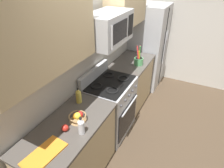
{
  "coord_description": "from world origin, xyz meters",
  "views": [
    {
      "loc": [
        -2.14,
        -0.5,
        2.38
      ],
      "look_at": [
        -0.18,
        0.49,
        1.03
      ],
      "focal_mm": 30.72,
      "sensor_mm": 36.0,
      "label": 1
    }
  ],
  "objects": [
    {
      "name": "utensil_crock",
      "position": [
        0.79,
        0.46,
        0.98
      ],
      "size": [
        0.16,
        0.16,
        0.34
      ],
      "color": "#59AD66",
      "rests_on": "counter_right"
    },
    {
      "name": "upper_cabinets_left",
      "position": [
        -1.0,
        0.76,
        1.93
      ],
      "size": [
        1.2,
        0.34,
        0.77
      ],
      "color": "tan"
    },
    {
      "name": "apple_loose",
      "position": [
        -1.06,
        0.59,
        0.95
      ],
      "size": [
        0.07,
        0.07,
        0.07
      ],
      "primitive_type": "sphere",
      "color": "red",
      "rests_on": "counter_left"
    },
    {
      "name": "fruit_basket",
      "position": [
        -0.86,
        0.57,
        0.95
      ],
      "size": [
        0.2,
        0.2,
        0.1
      ],
      "color": "#9E7A4C",
      "rests_on": "counter_left"
    },
    {
      "name": "wall_right",
      "position": [
        2.28,
        0.0,
        1.3
      ],
      "size": [
        0.1,
        8.0,
        2.6
      ],
      "primitive_type": "cube",
      "color": "beige",
      "rests_on": "ground"
    },
    {
      "name": "counter_right",
      "position": [
        0.88,
        0.61,
        0.46
      ],
      "size": [
        0.97,
        0.6,
        0.91
      ],
      "color": "tan",
      "rests_on": "ground"
    },
    {
      "name": "bottle_vinegar",
      "position": [
        -1.01,
        0.42,
        1.0
      ],
      "size": [
        0.07,
        0.07,
        0.2
      ],
      "color": "silver",
      "rests_on": "counter_left"
    },
    {
      "name": "wall_back",
      "position": [
        0.0,
        0.98,
        1.3
      ],
      "size": [
        8.0,
        0.1,
        2.6
      ],
      "primitive_type": "cube",
      "color": "beige",
      "rests_on": "ground"
    },
    {
      "name": "refrigerator",
      "position": [
        1.78,
        0.59,
        0.88
      ],
      "size": [
        0.8,
        0.71,
        1.76
      ],
      "color": "#B2B5BA",
      "rests_on": "ground"
    },
    {
      "name": "cutting_board",
      "position": [
        -1.39,
        0.57,
        0.92
      ],
      "size": [
        0.42,
        0.25,
        0.02
      ],
      "primitive_type": "cube",
      "rotation": [
        0.0,
        0.0,
        -0.1
      ],
      "color": "orange",
      "rests_on": "counter_left"
    },
    {
      "name": "upper_cabinets_right",
      "position": [
        0.88,
        0.76,
        1.93
      ],
      "size": [
        0.96,
        0.34,
        0.77
      ],
      "color": "tan"
    },
    {
      "name": "ground_plane",
      "position": [
        0.0,
        0.0,
        0.0
      ],
      "size": [
        16.0,
        16.0,
        0.0
      ],
      "primitive_type": "plane",
      "color": "#473828"
    },
    {
      "name": "microwave",
      "position": [
        -0.0,
        0.63,
        1.72
      ],
      "size": [
        0.74,
        0.44,
        0.38
      ],
      "color": "#B2B5BA"
    },
    {
      "name": "bottle_oil",
      "position": [
        -0.58,
        0.75,
        1.01
      ],
      "size": [
        0.07,
        0.07,
        0.21
      ],
      "color": "gold",
      "rests_on": "counter_left"
    },
    {
      "name": "range_oven",
      "position": [
        -0.0,
        0.61,
        0.47
      ],
      "size": [
        0.76,
        0.64,
        1.09
      ],
      "color": "#B2B5BA",
      "rests_on": "ground"
    },
    {
      "name": "counter_left",
      "position": [
        -0.99,
        0.61,
        0.46
      ],
      "size": [
        1.21,
        0.6,
        0.91
      ],
      "color": "tan",
      "rests_on": "ground"
    }
  ]
}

